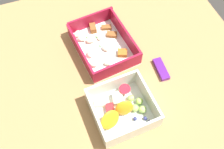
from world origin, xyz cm
name	(u,v)px	position (x,y,z in cm)	size (l,w,h in cm)	color
table_surface	(115,84)	(0.00, 0.00, 1.00)	(80.00, 80.00, 2.00)	#9E7547
pasta_container	(102,45)	(-11.84, 0.57, 3.61)	(20.77, 16.68, 5.22)	white
fruit_bowl	(122,108)	(8.68, -1.29, 4.11)	(14.72, 15.23, 5.91)	silver
candy_bar	(161,69)	(0.97, 13.39, 2.60)	(7.00, 2.40, 1.20)	#51197A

